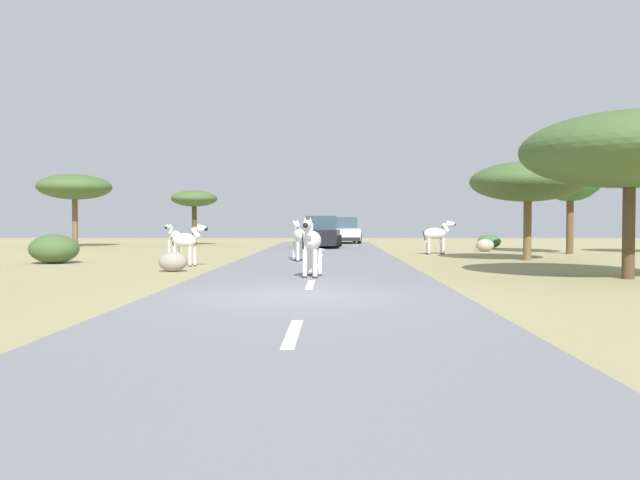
{
  "coord_description": "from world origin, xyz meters",
  "views": [
    {
      "loc": [
        0.71,
        -11.63,
        1.44
      ],
      "look_at": [
        0.31,
        8.0,
        0.88
      ],
      "focal_mm": 34.42,
      "sensor_mm": 36.0,
      "label": 1
    }
  ],
  "objects_px": {
    "tree_3": "(75,187)",
    "rock_1": "(485,245)",
    "bush_2": "(489,241)",
    "car_0": "(344,231)",
    "car_1": "(322,233)",
    "tree_0": "(194,199)",
    "zebra_1": "(299,236)",
    "rock_0": "(173,262)",
    "tree_6": "(571,166)",
    "zebra_0": "(312,242)",
    "zebra_3": "(437,234)",
    "tree_5": "(630,151)",
    "tree_4": "(528,182)",
    "zebra_2": "(186,241)",
    "bush_0": "(54,249)",
    "zebra_4": "(174,236)"
  },
  "relations": [
    {
      "from": "rock_1",
      "to": "tree_5",
      "type": "bearing_deg",
      "value": -90.07
    },
    {
      "from": "zebra_1",
      "to": "rock_1",
      "type": "distance_m",
      "value": 12.18
    },
    {
      "from": "zebra_3",
      "to": "tree_3",
      "type": "bearing_deg",
      "value": -127.46
    },
    {
      "from": "zebra_1",
      "to": "tree_4",
      "type": "xyz_separation_m",
      "value": [
        8.59,
        1.32,
        2.03
      ]
    },
    {
      "from": "zebra_0",
      "to": "zebra_1",
      "type": "xyz_separation_m",
      "value": [
        -0.68,
        6.54,
        -0.01
      ]
    },
    {
      "from": "tree_4",
      "to": "bush_2",
      "type": "relative_size",
      "value": 3.39
    },
    {
      "from": "car_1",
      "to": "tree_0",
      "type": "relative_size",
      "value": 1.29
    },
    {
      "from": "zebra_0",
      "to": "car_0",
      "type": "xyz_separation_m",
      "value": [
        1.28,
        26.08,
        -0.11
      ]
    },
    {
      "from": "rock_0",
      "to": "car_0",
      "type": "bearing_deg",
      "value": 77.13
    },
    {
      "from": "tree_4",
      "to": "rock_1",
      "type": "bearing_deg",
      "value": 88.65
    },
    {
      "from": "zebra_3",
      "to": "tree_4",
      "type": "height_order",
      "value": "tree_4"
    },
    {
      "from": "tree_3",
      "to": "bush_2",
      "type": "bearing_deg",
      "value": -3.14
    },
    {
      "from": "zebra_3",
      "to": "tree_0",
      "type": "height_order",
      "value": "tree_0"
    },
    {
      "from": "zebra_2",
      "to": "tree_5",
      "type": "xyz_separation_m",
      "value": [
        12.33,
        -4.29,
        2.42
      ]
    },
    {
      "from": "bush_2",
      "to": "rock_1",
      "type": "xyz_separation_m",
      "value": [
        -1.16,
        -3.75,
        -0.07
      ]
    },
    {
      "from": "zebra_4",
      "to": "bush_0",
      "type": "relative_size",
      "value": 0.87
    },
    {
      "from": "tree_4",
      "to": "rock_0",
      "type": "xyz_separation_m",
      "value": [
        -12.06,
        -5.54,
        -2.68
      ]
    },
    {
      "from": "tree_0",
      "to": "zebra_0",
      "type": "bearing_deg",
      "value": -70.34
    },
    {
      "from": "tree_3",
      "to": "rock_1",
      "type": "distance_m",
      "value": 23.39
    },
    {
      "from": "zebra_1",
      "to": "car_0",
      "type": "relative_size",
      "value": 0.35
    },
    {
      "from": "zebra_0",
      "to": "zebra_1",
      "type": "relative_size",
      "value": 1.03
    },
    {
      "from": "zebra_1",
      "to": "bush_2",
      "type": "height_order",
      "value": "zebra_1"
    },
    {
      "from": "zebra_3",
      "to": "bush_2",
      "type": "xyz_separation_m",
      "value": [
        4.01,
        6.51,
        -0.54
      ]
    },
    {
      "from": "zebra_2",
      "to": "tree_6",
      "type": "relative_size",
      "value": 0.25
    },
    {
      "from": "zebra_3",
      "to": "car_1",
      "type": "distance_m",
      "value": 8.14
    },
    {
      "from": "tree_0",
      "to": "bush_0",
      "type": "xyz_separation_m",
      "value": [
        -1.09,
        -17.08,
        -2.39
      ]
    },
    {
      "from": "car_1",
      "to": "bush_0",
      "type": "distance_m",
      "value": 15.61
    },
    {
      "from": "tree_3",
      "to": "zebra_3",
      "type": "bearing_deg",
      "value": -21.59
    },
    {
      "from": "tree_3",
      "to": "tree_4",
      "type": "xyz_separation_m",
      "value": [
        22.45,
        -12.17,
        -0.52
      ]
    },
    {
      "from": "zebra_3",
      "to": "rock_1",
      "type": "bearing_deg",
      "value": 118.28
    },
    {
      "from": "tree_6",
      "to": "rock_1",
      "type": "distance_m",
      "value": 5.47
    },
    {
      "from": "car_0",
      "to": "tree_3",
      "type": "distance_m",
      "value": 17.14
    },
    {
      "from": "bush_2",
      "to": "rock_1",
      "type": "height_order",
      "value": "bush_2"
    },
    {
      "from": "tree_4",
      "to": "tree_5",
      "type": "distance_m",
      "value": 7.63
    },
    {
      "from": "zebra_2",
      "to": "bush_2",
      "type": "height_order",
      "value": "zebra_2"
    },
    {
      "from": "zebra_2",
      "to": "tree_0",
      "type": "height_order",
      "value": "tree_0"
    },
    {
      "from": "rock_1",
      "to": "rock_0",
      "type": "bearing_deg",
      "value": -134.01
    },
    {
      "from": "zebra_2",
      "to": "rock_0",
      "type": "relative_size",
      "value": 1.66
    },
    {
      "from": "zebra_2",
      "to": "rock_1",
      "type": "relative_size",
      "value": 1.61
    },
    {
      "from": "zebra_2",
      "to": "rock_0",
      "type": "distance_m",
      "value": 2.28
    },
    {
      "from": "tree_0",
      "to": "tree_6",
      "type": "bearing_deg",
      "value": -27.71
    },
    {
      "from": "car_1",
      "to": "zebra_4",
      "type": "bearing_deg",
      "value": -129.84
    },
    {
      "from": "zebra_4",
      "to": "bush_0",
      "type": "distance_m",
      "value": 6.34
    },
    {
      "from": "tree_5",
      "to": "car_0",
      "type": "bearing_deg",
      "value": 104.7
    },
    {
      "from": "tree_0",
      "to": "zebra_2",
      "type": "bearing_deg",
      "value": -78.0
    },
    {
      "from": "zebra_4",
      "to": "tree_5",
      "type": "distance_m",
      "value": 18.58
    },
    {
      "from": "zebra_0",
      "to": "tree_6",
      "type": "relative_size",
      "value": 0.28
    },
    {
      "from": "bush_0",
      "to": "car_1",
      "type": "bearing_deg",
      "value": 53.79
    },
    {
      "from": "tree_5",
      "to": "zebra_4",
      "type": "bearing_deg",
      "value": 142.25
    },
    {
      "from": "zebra_2",
      "to": "bush_0",
      "type": "bearing_deg",
      "value": -79.85
    }
  ]
}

